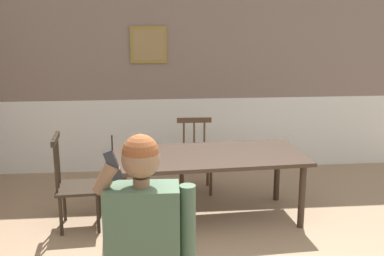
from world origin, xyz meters
The scene contains 5 objects.
room_back_partition centered at (0.00, 3.63, 1.29)m, with size 6.48×0.17×2.67m.
dining_table centered at (0.01, 1.83, 0.66)m, with size 2.10×1.11×0.73m.
chair_near_window centered at (-1.40, 1.74, 0.47)m, with size 0.49×0.49×1.00m.
chair_by_doorway centered at (-0.04, 2.70, 0.45)m, with size 0.45×0.45×0.91m.
person_figure centered at (-0.66, -0.61, 0.90)m, with size 0.56×0.24×1.59m.
Camera 1 is at (-0.63, -3.02, 2.20)m, focal length 44.34 mm.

